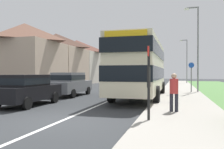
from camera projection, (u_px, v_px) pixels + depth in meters
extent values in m
plane|color=#2D3033|center=(60.00, 121.00, 8.17)|extent=(120.00, 120.00, 0.00)
cube|color=silver|center=(117.00, 98.00, 15.88)|extent=(0.14, 60.00, 0.01)
cube|color=#9E998E|center=(182.00, 103.00, 12.84)|extent=(3.20, 68.00, 0.12)
cube|color=beige|center=(141.00, 78.00, 15.47)|extent=(2.50, 9.74, 1.65)
cube|color=beige|center=(141.00, 54.00, 15.46)|extent=(2.45, 9.55, 1.55)
cube|color=black|center=(141.00, 73.00, 15.47)|extent=(2.52, 9.79, 0.76)
cube|color=black|center=(141.00, 53.00, 15.46)|extent=(2.52, 9.79, 0.72)
cube|color=gold|center=(125.00, 35.00, 10.81)|extent=(2.00, 0.08, 0.44)
cylinder|color=black|center=(131.00, 88.00, 18.73)|extent=(0.30, 1.00, 1.00)
cylinder|color=black|center=(163.00, 88.00, 18.06)|extent=(0.30, 1.00, 1.00)
cylinder|color=black|center=(112.00, 94.00, 13.23)|extent=(0.30, 1.00, 1.00)
cylinder|color=black|center=(157.00, 95.00, 12.57)|extent=(0.30, 1.00, 1.00)
cube|color=black|center=(28.00, 93.00, 12.15)|extent=(1.71, 4.09, 0.71)
cube|color=black|center=(25.00, 80.00, 11.95)|extent=(1.50, 2.25, 0.58)
cube|color=black|center=(25.00, 81.00, 11.95)|extent=(1.54, 2.27, 0.33)
cylinder|color=black|center=(29.00, 97.00, 13.60)|extent=(0.20, 0.60, 0.60)
cylinder|color=black|center=(55.00, 98.00, 13.15)|extent=(0.20, 0.60, 0.60)
cylinder|color=black|center=(27.00, 103.00, 10.71)|extent=(0.20, 0.60, 0.60)
cube|color=slate|center=(70.00, 86.00, 17.22)|extent=(1.78, 4.46, 0.77)
cube|color=slate|center=(69.00, 77.00, 16.99)|extent=(1.57, 2.45, 0.63)
cube|color=black|center=(69.00, 77.00, 17.00)|extent=(1.60, 2.48, 0.35)
cylinder|color=black|center=(68.00, 90.00, 18.78)|extent=(0.20, 0.60, 0.60)
cylinder|color=black|center=(88.00, 91.00, 18.32)|extent=(0.20, 0.60, 0.60)
cylinder|color=black|center=(50.00, 93.00, 16.12)|extent=(0.20, 0.60, 0.60)
cylinder|color=black|center=(73.00, 94.00, 15.65)|extent=(0.20, 0.60, 0.60)
cylinder|color=#23232D|center=(171.00, 104.00, 9.52)|extent=(0.14, 0.14, 0.85)
cylinder|color=#23232D|center=(176.00, 104.00, 9.46)|extent=(0.14, 0.14, 0.85)
cylinder|color=#BF3333|center=(174.00, 86.00, 9.49)|extent=(0.34, 0.34, 0.60)
sphere|color=tan|center=(174.00, 76.00, 9.48)|extent=(0.22, 0.22, 0.22)
cylinder|color=black|center=(149.00, 85.00, 7.81)|extent=(0.09, 0.09, 2.60)
cube|color=red|center=(149.00, 52.00, 7.81)|extent=(0.04, 0.44, 0.32)
cube|color=black|center=(149.00, 77.00, 7.83)|extent=(0.06, 0.52, 0.68)
cylinder|color=slate|center=(191.00, 81.00, 18.94)|extent=(0.08, 0.08, 2.10)
cylinder|color=blue|center=(191.00, 65.00, 18.93)|extent=(0.44, 0.03, 0.44)
cylinder|color=slate|center=(198.00, 50.00, 19.29)|extent=(0.12, 0.12, 7.12)
cube|color=slate|center=(192.00, 8.00, 19.39)|extent=(0.90, 0.10, 0.10)
cube|color=silver|center=(187.00, 9.00, 19.51)|extent=(0.36, 0.20, 0.14)
cylinder|color=slate|center=(187.00, 62.00, 36.35)|extent=(0.12, 0.12, 6.79)
cube|color=slate|center=(184.00, 40.00, 36.44)|extent=(0.90, 0.10, 0.10)
cube|color=silver|center=(181.00, 41.00, 36.56)|extent=(0.36, 0.20, 0.14)
cube|color=#C1A88E|center=(25.00, 65.00, 25.63)|extent=(7.13, 6.80, 5.03)
pyramid|color=brown|center=(24.00, 33.00, 25.61)|extent=(7.13, 6.80, 2.06)
cube|color=#C1A88E|center=(56.00, 67.00, 32.33)|extent=(7.13, 6.80, 5.03)
pyramid|color=#4C3328|center=(56.00, 41.00, 32.30)|extent=(7.13, 6.80, 2.06)
cube|color=beige|center=(77.00, 68.00, 39.02)|extent=(7.13, 6.80, 5.03)
pyramid|color=brown|center=(77.00, 46.00, 38.99)|extent=(7.13, 6.80, 2.06)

